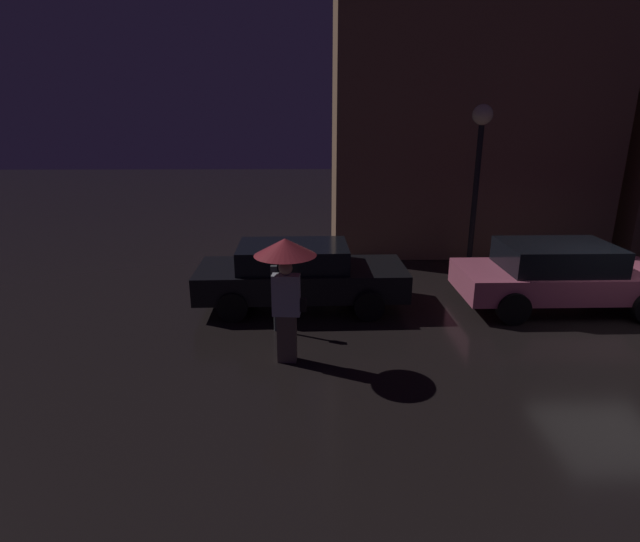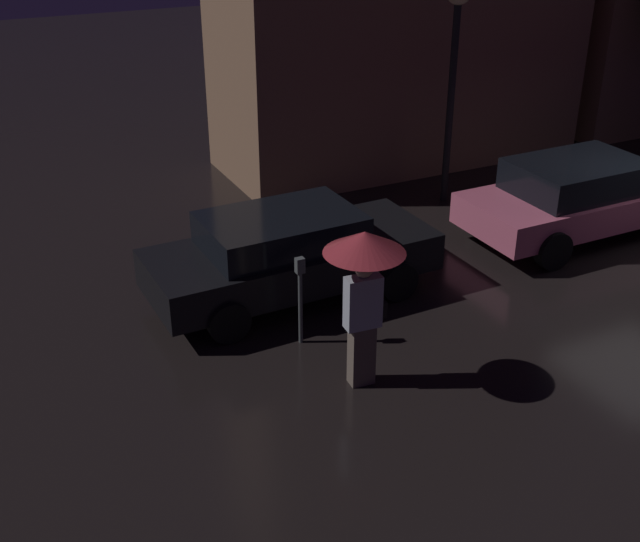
# 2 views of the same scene
# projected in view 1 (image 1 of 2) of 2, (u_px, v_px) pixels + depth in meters

# --- Properties ---
(ground_plane) EXTENTS (60.00, 60.00, 0.00)m
(ground_plane) POSITION_uv_depth(u_px,v_px,m) (625.00, 330.00, 9.85)
(ground_plane) COLOR black
(building_facade_left) EXTENTS (8.05, 3.00, 10.57)m
(building_facade_left) POSITION_uv_depth(u_px,v_px,m) (473.00, 70.00, 14.43)
(building_facade_left) COLOR #8C664C
(building_facade_left) RESTS_ON ground
(parked_car_black) EXTENTS (4.55, 1.97, 1.39)m
(parked_car_black) POSITION_uv_depth(u_px,v_px,m) (300.00, 274.00, 10.91)
(parked_car_black) COLOR black
(parked_car_black) RESTS_ON ground
(parked_car_pink) EXTENTS (4.46, 2.04, 1.43)m
(parked_car_pink) POSITION_uv_depth(u_px,v_px,m) (560.00, 274.00, 10.81)
(parked_car_pink) COLOR #DB6684
(parked_car_pink) RESTS_ON ground
(pedestrian_with_umbrella) EXTENTS (1.02, 1.02, 2.17)m
(pedestrian_with_umbrella) POSITION_uv_depth(u_px,v_px,m) (286.00, 268.00, 8.13)
(pedestrian_with_umbrella) COLOR #66564C
(pedestrian_with_umbrella) RESTS_ON ground
(parking_meter) EXTENTS (0.12, 0.10, 1.33)m
(parking_meter) POSITION_uv_depth(u_px,v_px,m) (274.00, 291.00, 9.57)
(parking_meter) COLOR #4C5154
(parking_meter) RESTS_ON ground
(street_lamp_near) EXTENTS (0.50, 0.50, 4.31)m
(street_lamp_near) POSITION_uv_depth(u_px,v_px,m) (479.00, 148.00, 12.41)
(street_lamp_near) COLOR black
(street_lamp_near) RESTS_ON ground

